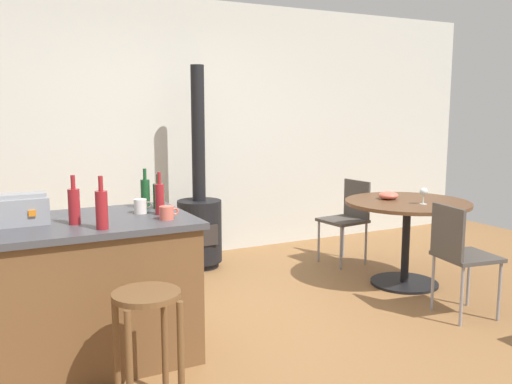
% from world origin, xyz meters
% --- Properties ---
extents(ground_plane, '(8.80, 8.80, 0.00)m').
position_xyz_m(ground_plane, '(0.00, 0.00, 0.00)').
color(ground_plane, olive).
extents(back_wall, '(8.00, 0.10, 2.70)m').
position_xyz_m(back_wall, '(0.00, 2.30, 1.35)').
color(back_wall, beige).
rests_on(back_wall, ground_plane).
extents(kitchen_island, '(1.54, 0.87, 0.91)m').
position_xyz_m(kitchen_island, '(-1.35, 0.17, 0.45)').
color(kitchen_island, brown).
rests_on(kitchen_island, ground_plane).
extents(wooden_stool, '(0.35, 0.35, 0.66)m').
position_xyz_m(wooden_stool, '(-1.08, -0.61, 0.49)').
color(wooden_stool, brown).
rests_on(wooden_stool, ground_plane).
extents(dining_table, '(1.10, 1.10, 0.77)m').
position_xyz_m(dining_table, '(1.60, 0.41, 0.59)').
color(dining_table, black).
rests_on(dining_table, ground_plane).
extents(folding_chair_near, '(0.44, 0.44, 0.85)m').
position_xyz_m(folding_chair_near, '(1.58, 1.24, 0.50)').
color(folding_chair_near, '#47423D').
rests_on(folding_chair_near, ground_plane).
extents(folding_chair_far, '(0.46, 0.46, 0.87)m').
position_xyz_m(folding_chair_far, '(1.40, -0.38, 0.52)').
color(folding_chair_far, '#47423D').
rests_on(folding_chair_far, ground_plane).
extents(wood_stove, '(0.44, 0.45, 2.00)m').
position_xyz_m(wood_stove, '(0.16, 1.78, 0.49)').
color(wood_stove, black).
rests_on(wood_stove, ground_plane).
extents(toolbox, '(0.40, 0.21, 0.18)m').
position_xyz_m(toolbox, '(-1.64, 0.21, 0.99)').
color(toolbox, gray).
rests_on(toolbox, kitchen_island).
extents(bottle_0, '(0.07, 0.07, 0.29)m').
position_xyz_m(bottle_0, '(-1.31, 0.07, 1.02)').
color(bottle_0, maroon).
rests_on(bottle_0, kitchen_island).
extents(bottle_1, '(0.06, 0.06, 0.28)m').
position_xyz_m(bottle_1, '(-0.77, 0.13, 1.01)').
color(bottle_1, maroon).
rests_on(bottle_1, kitchen_island).
extents(bottle_2, '(0.06, 0.06, 0.27)m').
position_xyz_m(bottle_2, '(-0.79, 0.38, 1.01)').
color(bottle_2, '#194C23').
rests_on(bottle_2, kitchen_island).
extents(bottle_3, '(0.07, 0.07, 0.31)m').
position_xyz_m(bottle_3, '(-1.19, -0.14, 1.02)').
color(bottle_3, maroon).
rests_on(bottle_3, kitchen_island).
extents(bottle_4, '(0.08, 0.08, 0.24)m').
position_xyz_m(bottle_4, '(-0.71, 0.35, 1.00)').
color(bottle_4, '#194C23').
rests_on(bottle_4, kitchen_island).
extents(cup_0, '(0.12, 0.08, 0.09)m').
position_xyz_m(cup_0, '(-0.87, 0.22, 0.95)').
color(cup_0, white).
rests_on(cup_0, kitchen_island).
extents(cup_3, '(0.12, 0.09, 0.08)m').
position_xyz_m(cup_3, '(-0.78, -0.05, 0.95)').
color(cup_3, '#DB6651').
rests_on(cup_3, kitchen_island).
extents(wine_glass, '(0.07, 0.07, 0.14)m').
position_xyz_m(wine_glass, '(1.60, 0.22, 0.87)').
color(wine_glass, silver).
rests_on(wine_glass, dining_table).
extents(serving_bowl, '(0.18, 0.18, 0.07)m').
position_xyz_m(serving_bowl, '(1.51, 0.56, 0.80)').
color(serving_bowl, '#DB6651').
rests_on(serving_bowl, dining_table).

